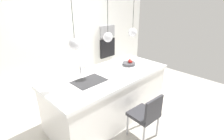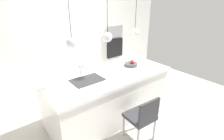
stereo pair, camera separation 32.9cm
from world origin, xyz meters
The scene contains 12 objects.
floor centered at (0.00, 0.00, 0.00)m, with size 6.60×6.60×0.00m, color #BCB7AD.
back_wall centered at (0.00, 1.65, 1.30)m, with size 6.00×0.10×2.60m, color white.
kitchen_island centered at (0.00, 0.00, 0.47)m, with size 2.43×1.08×0.94m.
sink_basin centered at (-0.45, 0.00, 0.94)m, with size 0.56×0.40×0.02m, color #2D2D30.
faucet centered at (-0.45, 0.21, 1.08)m, with size 0.02×0.17×0.22m.
fruit_bowl centered at (0.64, 0.03, 0.98)m, with size 0.28×0.28×0.13m.
microwave centered at (1.45, 1.58, 1.36)m, with size 0.54×0.08×0.34m, color #9E9EA3.
oven centered at (1.45, 1.58, 0.86)m, with size 0.56×0.08×0.56m, color black.
chair_near centered at (0.03, -0.89, 0.48)m, with size 0.46×0.45×0.83m.
pendant_light_left centered at (-0.67, 0.00, 1.64)m, with size 0.17×0.17×0.77m.
pendant_light_center centered at (0.00, 0.00, 1.64)m, with size 0.17×0.17×0.77m.
pendant_light_right centered at (0.67, 0.00, 1.64)m, with size 0.17×0.17×0.77m.
Camera 2 is at (-1.79, -2.39, 2.25)m, focal length 27.67 mm.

